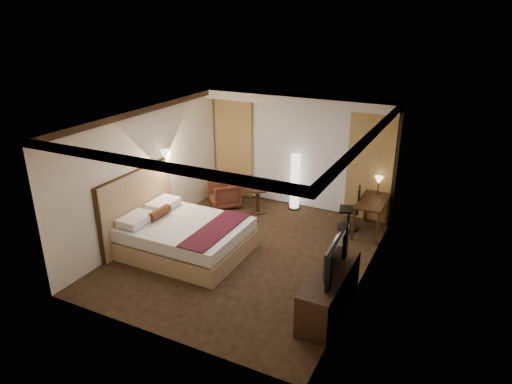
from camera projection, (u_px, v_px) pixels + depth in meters
The scene contains 21 objects.
floor at pixel (247, 253), 8.97m from camera, with size 4.50×5.50×0.01m, color black.
ceiling at pixel (246, 117), 7.98m from camera, with size 4.50×5.50×0.01m, color white.
back_wall at pixel (300, 151), 10.76m from camera, with size 4.50×0.02×2.70m, color beige.
left_wall at pixel (150, 172), 9.40m from camera, with size 0.02×5.50×2.70m, color beige.
right_wall at pixel (367, 211), 7.55m from camera, with size 0.02×5.50×2.70m, color beige.
crown_molding at pixel (246, 121), 8.00m from camera, with size 4.50×5.50×0.12m, color black, non-canonical shape.
soffit at pixel (298, 100), 10.09m from camera, with size 4.50×0.50×0.20m, color white.
curtain_sheer at pixel (299, 156), 10.73m from camera, with size 2.48×0.04×2.45m, color silver.
curtain_left_drape at pixel (234, 148), 11.39m from camera, with size 1.00×0.14×2.45m, color #A9894D.
curtain_right_drape at pixel (370, 167), 9.98m from camera, with size 1.00×0.14×2.45m, color #A9894D.
wall_sconce at pixel (166, 155), 9.54m from camera, with size 0.24×0.24×0.24m, color white, non-canonical shape.
bed at pixel (186, 238), 8.87m from camera, with size 2.25×1.76×0.66m, color white, non-canonical shape.
headboard at pixel (138, 207), 9.18m from camera, with size 0.12×2.06×1.50m, color #A17B5E, non-canonical shape.
armchair at pixel (225, 193), 11.00m from camera, with size 0.68×0.63×0.69m, color #441E14.
side_table at pixel (257, 200), 10.69m from camera, with size 0.56×0.56×0.61m, color black, non-canonical shape.
floor_lamp at pixel (295, 182), 10.74m from camera, with size 0.29×0.29×1.37m, color white, non-canonical shape.
desk at pixel (371, 216), 9.69m from camera, with size 0.55×1.14×0.75m, color black, non-canonical shape.
desk_lamp at pixel (378, 186), 9.84m from camera, with size 0.18×0.18×0.34m, color #FFD899, non-canonical shape.
office_chair at pixel (349, 208), 9.80m from camera, with size 0.47×0.47×0.98m, color black, non-canonical shape.
dresser at pixel (329, 291), 7.16m from camera, with size 0.50×1.76×0.68m, color black, non-canonical shape.
television at pixel (330, 252), 6.92m from camera, with size 1.17×0.68×0.15m, color black.
Camera 1 is at (3.67, -6.99, 4.44)m, focal length 32.00 mm.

